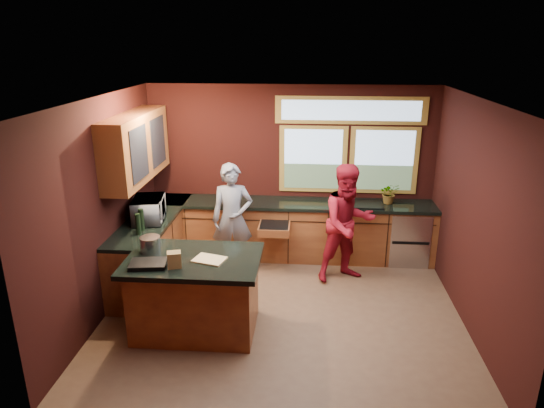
# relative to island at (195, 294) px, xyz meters

# --- Properties ---
(floor) EXTENTS (4.50, 4.50, 0.00)m
(floor) POSITION_rel_island_xyz_m (1.02, 0.47, -0.48)
(floor) COLOR brown
(floor) RESTS_ON ground
(room_shell) EXTENTS (4.52, 4.02, 2.71)m
(room_shell) POSITION_rel_island_xyz_m (0.42, 0.80, 1.32)
(room_shell) COLOR black
(room_shell) RESTS_ON ground
(back_counter) EXTENTS (4.50, 0.64, 0.93)m
(back_counter) POSITION_rel_island_xyz_m (1.22, 2.17, -0.01)
(back_counter) COLOR #572414
(back_counter) RESTS_ON floor
(left_counter) EXTENTS (0.64, 2.30, 0.93)m
(left_counter) POSITION_rel_island_xyz_m (-0.93, 1.32, -0.01)
(left_counter) COLOR #572414
(left_counter) RESTS_ON floor
(island) EXTENTS (1.55, 1.05, 0.95)m
(island) POSITION_rel_island_xyz_m (0.00, 0.00, 0.00)
(island) COLOR #572414
(island) RESTS_ON floor
(person_grey) EXTENTS (0.66, 0.49, 1.66)m
(person_grey) POSITION_rel_island_xyz_m (0.20, 1.62, 0.35)
(person_grey) COLOR slate
(person_grey) RESTS_ON floor
(person_red) EXTENTS (1.03, 0.94, 1.73)m
(person_red) POSITION_rel_island_xyz_m (1.88, 1.47, 0.38)
(person_red) COLOR maroon
(person_red) RESTS_ON floor
(microwave) EXTENTS (0.50, 0.66, 0.33)m
(microwave) POSITION_rel_island_xyz_m (-0.90, 1.19, 0.62)
(microwave) COLOR #999999
(microwave) RESTS_ON left_counter
(potted_plant) EXTENTS (0.29, 0.25, 0.33)m
(potted_plant) POSITION_rel_island_xyz_m (2.56, 2.22, 0.61)
(potted_plant) COLOR #999999
(potted_plant) RESTS_ON back_counter
(paper_towel) EXTENTS (0.12, 0.12, 0.28)m
(paper_towel) POSITION_rel_island_xyz_m (1.95, 2.17, 0.59)
(paper_towel) COLOR silver
(paper_towel) RESTS_ON back_counter
(cutting_board) EXTENTS (0.41, 0.34, 0.02)m
(cutting_board) POSITION_rel_island_xyz_m (0.20, -0.05, 0.48)
(cutting_board) COLOR tan
(cutting_board) RESTS_ON island
(stock_pot) EXTENTS (0.24, 0.24, 0.18)m
(stock_pot) POSITION_rel_island_xyz_m (-0.55, 0.15, 0.56)
(stock_pot) COLOR #AEAEB3
(stock_pot) RESTS_ON island
(paper_bag) EXTENTS (0.18, 0.16, 0.18)m
(paper_bag) POSITION_rel_island_xyz_m (-0.15, -0.25, 0.56)
(paper_bag) COLOR brown
(paper_bag) RESTS_ON island
(black_tray) EXTENTS (0.44, 0.34, 0.05)m
(black_tray) POSITION_rel_island_xyz_m (-0.45, -0.25, 0.49)
(black_tray) COLOR black
(black_tray) RESTS_ON island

